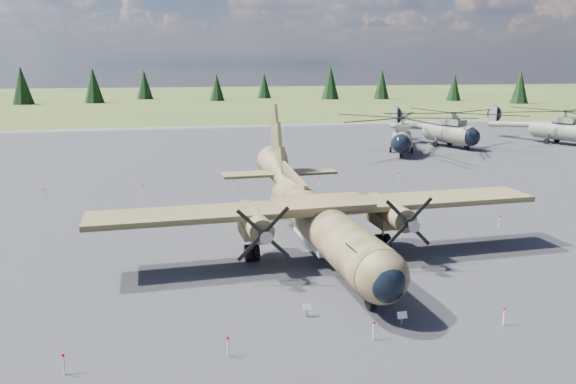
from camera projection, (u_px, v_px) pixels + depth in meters
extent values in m
plane|color=#53602A|center=(266.00, 244.00, 35.52)|extent=(500.00, 500.00, 0.00)
cube|color=slate|center=(243.00, 206.00, 45.03)|extent=(120.00, 120.00, 0.04)
cylinder|color=#3A3D21|center=(324.00, 226.00, 32.08)|extent=(2.98, 16.28, 2.52)
sphere|color=#3A3D21|center=(381.00, 276.00, 24.43)|extent=(2.54, 2.54, 2.47)
sphere|color=black|center=(386.00, 282.00, 23.97)|extent=(1.87, 1.87, 1.82)
cube|color=black|center=(369.00, 251.00, 25.64)|extent=(1.84, 1.49, 0.50)
cone|color=#3A3D21|center=(281.00, 175.00, 41.91)|extent=(2.64, 6.26, 3.79)
cube|color=#A7AAAC|center=(319.00, 238.00, 33.17)|extent=(1.86, 5.45, 0.45)
cube|color=#373A1E|center=(322.00, 206.00, 32.28)|extent=(26.20, 3.79, 0.32)
cube|color=#3A3D21|center=(322.00, 203.00, 32.23)|extent=(5.49, 3.39, 0.32)
cylinder|color=#3A3D21|center=(254.00, 221.00, 31.16)|extent=(1.48, 4.72, 1.35)
cube|color=#3A3D21|center=(252.00, 227.00, 31.97)|extent=(1.44, 3.10, 0.72)
cone|color=gray|center=(265.00, 236.00, 28.39)|extent=(0.71, 0.83, 0.68)
cylinder|color=black|center=(252.00, 253.00, 32.31)|extent=(0.82, 1.01, 0.99)
cylinder|color=#3A3D21|center=(389.00, 211.00, 33.11)|extent=(1.48, 4.72, 1.35)
cube|color=#3A3D21|center=(383.00, 218.00, 33.92)|extent=(1.44, 3.10, 0.72)
cone|color=gray|center=(411.00, 225.00, 30.34)|extent=(0.71, 0.83, 0.68)
cylinder|color=black|center=(382.00, 242.00, 34.26)|extent=(0.82, 1.01, 0.99)
cube|color=#3A3D21|center=(292.00, 176.00, 38.56)|extent=(0.44, 6.81, 1.51)
cube|color=#373A1E|center=(279.00, 173.00, 42.33)|extent=(8.70, 2.22, 0.20)
cylinder|color=gray|center=(371.00, 287.00, 25.65)|extent=(0.13, 0.13, 0.81)
cylinder|color=black|center=(371.00, 300.00, 25.80)|extent=(0.34, 0.85, 0.84)
cylinder|color=gray|center=(402.00, 140.00, 70.17)|extent=(5.17, 7.49, 2.47)
sphere|color=black|center=(401.00, 144.00, 66.79)|extent=(3.00, 3.00, 2.27)
sphere|color=gray|center=(402.00, 136.00, 73.56)|extent=(3.00, 3.00, 2.27)
cube|color=gray|center=(402.00, 128.00, 69.44)|extent=(2.83, 3.57, 0.74)
cylinder|color=gray|center=(402.00, 122.00, 69.27)|extent=(0.47, 0.47, 0.99)
cylinder|color=gray|center=(402.00, 131.00, 77.01)|extent=(4.22, 8.02, 1.41)
cube|color=gray|center=(403.00, 119.00, 80.27)|extent=(0.77, 1.35, 2.37)
cylinder|color=black|center=(405.00, 119.00, 80.20)|extent=(1.11, 2.36, 2.56)
cylinder|color=black|center=(401.00, 155.00, 67.66)|extent=(0.53, 0.73, 0.67)
cylinder|color=black|center=(391.00, 149.00, 71.88)|extent=(0.59, 0.84, 0.79)
cylinder|color=gray|center=(391.00, 145.00, 71.76)|extent=(0.18, 0.18, 1.43)
cylinder|color=black|center=(412.00, 150.00, 71.36)|extent=(0.59, 0.84, 0.79)
cylinder|color=gray|center=(412.00, 146.00, 71.24)|extent=(0.18, 0.18, 1.43)
cylinder|color=gray|center=(450.00, 134.00, 75.87)|extent=(4.71, 7.70, 2.53)
sphere|color=black|center=(471.00, 137.00, 72.85)|extent=(2.94, 2.94, 2.32)
sphere|color=gray|center=(430.00, 131.00, 78.90)|extent=(2.94, 2.94, 2.32)
cube|color=gray|center=(453.00, 122.00, 75.17)|extent=(2.66, 3.61, 0.76)
cylinder|color=gray|center=(453.00, 116.00, 75.00)|extent=(0.46, 0.46, 1.01)
cylinder|color=gray|center=(412.00, 126.00, 81.98)|extent=(3.55, 8.45, 1.45)
cube|color=gray|center=(394.00, 115.00, 84.86)|extent=(0.66, 1.41, 2.43)
cylinder|color=black|center=(396.00, 115.00, 85.04)|extent=(0.89, 2.51, 2.63)
cylinder|color=black|center=(467.00, 147.00, 73.67)|extent=(0.49, 0.74, 0.69)
cylinder|color=black|center=(435.00, 144.00, 76.52)|extent=(0.54, 0.86, 0.81)
cylinder|color=gray|center=(436.00, 140.00, 76.40)|extent=(0.18, 0.18, 1.47)
cylinder|color=black|center=(450.00, 143.00, 77.90)|extent=(0.54, 0.86, 0.81)
cylinder|color=gray|center=(450.00, 139.00, 77.78)|extent=(0.18, 0.18, 1.47)
cylinder|color=gray|center=(561.00, 131.00, 78.80)|extent=(5.11, 7.65, 2.52)
sphere|color=gray|center=(537.00, 129.00, 81.68)|extent=(3.03, 3.03, 2.31)
cube|color=gray|center=(565.00, 120.00, 78.12)|extent=(2.82, 3.63, 0.75)
cylinder|color=gray|center=(566.00, 115.00, 77.95)|extent=(0.47, 0.47, 1.01)
cylinder|color=gray|center=(514.00, 124.00, 84.60)|extent=(4.09, 8.25, 1.44)
cube|color=gray|center=(493.00, 114.00, 87.32)|extent=(0.75, 1.39, 2.41)
cylinder|color=black|center=(494.00, 114.00, 87.52)|extent=(1.06, 2.44, 2.62)
cylinder|color=black|center=(547.00, 141.00, 79.32)|extent=(0.59, 0.86, 0.80)
cylinder|color=gray|center=(547.00, 138.00, 79.20)|extent=(0.18, 0.18, 1.46)
cylinder|color=black|center=(557.00, 140.00, 80.85)|extent=(0.59, 0.86, 0.80)
cylinder|color=gray|center=(557.00, 136.00, 80.74)|extent=(0.18, 0.18, 1.46)
cube|color=gray|center=(307.00, 311.00, 25.23)|extent=(0.07, 0.07, 0.49)
cube|color=silver|center=(307.00, 307.00, 25.13)|extent=(0.40, 0.18, 0.28)
cube|color=gray|center=(402.00, 320.00, 24.30)|extent=(0.08, 0.08, 0.53)
cube|color=silver|center=(402.00, 315.00, 24.20)|extent=(0.43, 0.18, 0.30)
cylinder|color=silver|center=(64.00, 365.00, 20.45)|extent=(0.07, 0.07, 0.80)
cylinder|color=#B11912|center=(63.00, 355.00, 20.36)|extent=(0.12, 0.12, 0.10)
cylinder|color=silver|center=(228.00, 347.00, 21.73)|extent=(0.07, 0.07, 0.80)
cylinder|color=#B11912|center=(228.00, 338.00, 21.64)|extent=(0.12, 0.12, 0.10)
cylinder|color=silver|center=(374.00, 331.00, 23.02)|extent=(0.07, 0.07, 0.80)
cylinder|color=#B11912|center=(374.00, 322.00, 22.93)|extent=(0.12, 0.12, 0.10)
cylinder|color=silver|center=(504.00, 317.00, 24.30)|extent=(0.07, 0.07, 0.80)
cylinder|color=#B11912|center=(505.00, 308.00, 24.21)|extent=(0.12, 0.12, 0.10)
cylinder|color=silver|center=(45.00, 194.00, 47.22)|extent=(0.07, 0.07, 0.80)
cylinder|color=#B11912|center=(44.00, 190.00, 47.13)|extent=(0.12, 0.12, 0.10)
cylinder|color=silver|center=(142.00, 190.00, 48.93)|extent=(0.07, 0.07, 0.80)
cylinder|color=#B11912|center=(142.00, 185.00, 48.84)|extent=(0.12, 0.12, 0.10)
cylinder|color=silver|center=(234.00, 185.00, 50.64)|extent=(0.07, 0.07, 0.80)
cylinder|color=#B11912|center=(234.00, 181.00, 50.55)|extent=(0.12, 0.12, 0.10)
cylinder|color=silver|center=(319.00, 181.00, 52.36)|extent=(0.07, 0.07, 0.80)
cylinder|color=#B11912|center=(319.00, 177.00, 52.27)|extent=(0.12, 0.12, 0.10)
cylinder|color=silver|center=(399.00, 178.00, 54.07)|extent=(0.07, 0.07, 0.80)
cylinder|color=#B11912|center=(399.00, 174.00, 53.98)|extent=(0.12, 0.12, 0.10)
cylinder|color=silver|center=(499.00, 222.00, 38.96)|extent=(0.07, 0.07, 0.80)
cylinder|color=#B11912|center=(500.00, 216.00, 38.87)|extent=(0.12, 0.12, 0.10)
cone|color=black|center=(520.00, 87.00, 160.95)|extent=(5.10, 5.10, 9.11)
cone|color=black|center=(454.00, 87.00, 173.41)|extent=(4.60, 4.60, 8.22)
cone|color=black|center=(382.00, 84.00, 181.46)|extent=(5.33, 5.33, 9.52)
cone|color=black|center=(331.00, 82.00, 180.41)|extent=(5.90, 5.90, 10.53)
cone|color=black|center=(264.00, 85.00, 185.95)|extent=(4.63, 4.63, 8.26)
cone|color=black|center=(217.00, 87.00, 172.90)|extent=(4.58, 4.58, 8.18)
cone|color=black|center=(144.00, 84.00, 180.66)|extent=(5.18, 5.18, 9.26)
cone|color=black|center=(93.00, 85.00, 162.64)|extent=(5.66, 5.66, 10.10)
cone|color=black|center=(22.00, 85.00, 156.79)|extent=(5.92, 5.92, 10.57)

